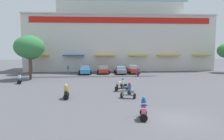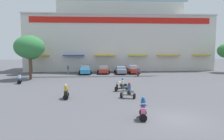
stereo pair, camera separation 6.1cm
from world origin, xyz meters
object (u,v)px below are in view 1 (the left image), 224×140
Objects in this scene: plaza_tree_2 at (31,49)px; scooter_rider_0 at (122,86)px; scooter_rider_3 at (19,79)px; pedestrian_0 at (138,71)px; parked_car_2 at (121,70)px; plaza_tree_0 at (29,47)px; pedestrian_1 at (68,69)px; scooter_rider_2 at (128,92)px; parked_car_0 at (85,70)px; parked_car_3 at (133,69)px; scooter_rider_1 at (144,110)px; scooter_rider_4 at (66,92)px; parked_car_1 at (103,70)px.

scooter_rider_0 is at bearing -48.58° from plaza_tree_2.
pedestrian_0 is (17.47, 5.68, 0.34)m from scooter_rider_3.
scooter_rider_0 reaches higher than parked_car_2.
plaza_tree_0 reaches higher than pedestrian_1.
parked_car_2 is 2.75× the size of scooter_rider_2.
plaza_tree_2 is 11.34m from scooter_rider_3.
pedestrian_0 is at bearing -14.36° from plaza_tree_2.
parked_car_0 is 2.74× the size of pedestrian_0.
scooter_rider_2 reaches higher than parked_car_3.
scooter_rider_1 is 6.06m from scooter_rider_2.
parked_car_3 is 2.48× the size of pedestrian_0.
scooter_rider_3 is at bearing -82.28° from plaza_tree_2.
scooter_rider_1 is 1.05× the size of scooter_rider_4.
pedestrian_0 is at bearing 75.30° from scooter_rider_2.
pedestrian_0 is at bearing 79.65° from scooter_rider_1.
plaza_tree_0 reaches higher than parked_car_3.
pedestrian_1 reaches higher than parked_car_1.
pedestrian_1 is (-8.20, 19.67, 0.35)m from scooter_rider_2.
parked_car_2 is 25.69m from scooter_rider_1.
parked_car_3 is 21.83m from scooter_rider_4.
parked_car_2 is at bearing 21.46° from plaza_tree_0.
scooter_rider_0 is at bearing 28.89° from scooter_rider_4.
parked_car_0 is 2.97× the size of scooter_rider_1.
scooter_rider_0 is at bearing -38.35° from plaza_tree_0.
parked_car_2 is at bearing -1.24° from parked_car_0.
scooter_rider_1 is 20.72m from scooter_rider_3.
parked_car_1 is 2.45× the size of pedestrian_0.
parked_car_0 is at bearing 104.44° from scooter_rider_2.
plaza_tree_0 is 17.76m from pedestrian_0.
scooter_rider_0 is 6.57m from scooter_rider_4.
scooter_rider_0 reaches higher than scooter_rider_4.
parked_car_1 is at bearing 94.95° from scooter_rider_0.
plaza_tree_2 is at bearing 97.72° from scooter_rider_3.
parked_car_1 is at bearing 6.51° from parked_car_0.
scooter_rider_3 is 11.37m from pedestrian_1.
scooter_rider_3 is at bearing -93.27° from plaza_tree_0.
plaza_tree_0 is 1.67× the size of parked_car_1.
scooter_rider_1 reaches higher than scooter_rider_0.
scooter_rider_1 is at bearing -98.32° from parked_car_3.
scooter_rider_1 reaches higher than scooter_rider_4.
parked_car_2 is at bearing 33.61° from scooter_rider_3.
parked_car_3 is at bearing 0.50° from pedestrian_1.
pedestrian_0 is (17.23, 1.50, -4.02)m from plaza_tree_0.
parked_car_0 is 26.31m from scooter_rider_1.
parked_car_3 is (2.32, 0.19, 0.06)m from parked_car_2.
parked_car_0 is 2.89× the size of scooter_rider_3.
parked_car_1 is 2.60× the size of scooter_rider_2.
pedestrian_0 is (3.90, 21.34, 0.29)m from scooter_rider_1.
parked_car_1 is 20.29m from scooter_rider_4.
scooter_rider_3 is at bearing -149.60° from parked_car_3.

